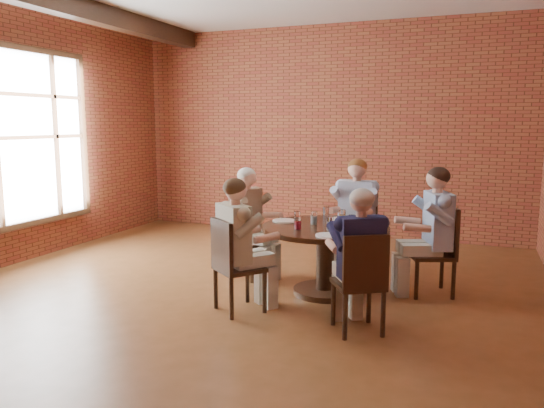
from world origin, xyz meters
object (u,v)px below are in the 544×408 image
(diner_a, at_px, (432,232))
(diner_c, at_px, (250,223))
(chair_c, at_px, (244,235))
(smartphone, at_px, (342,233))
(dining_table, at_px, (325,246))
(diner_b, at_px, (355,215))
(diner_e, at_px, (359,261))
(diner_d, at_px, (239,246))
(chair_e, at_px, (361,280))
(chair_b, at_px, (357,227))
(chair_a, at_px, (439,247))
(chair_d, at_px, (232,262))

(diner_a, xyz_separation_m, diner_c, (-2.07, -0.12, -0.03))
(chair_c, relative_size, smartphone, 7.09)
(dining_table, height_order, chair_c, chair_c)
(diner_b, bearing_deg, diner_e, -72.52)
(diner_b, distance_m, diner_e, 2.06)
(diner_c, relative_size, diner_d, 1.00)
(chair_e, bearing_deg, diner_c, -69.69)
(diner_e, bearing_deg, chair_b, -108.97)
(chair_a, bearing_deg, chair_c, -108.03)
(chair_c, distance_m, diner_d, 1.22)
(diner_a, bearing_deg, diner_c, -108.05)
(chair_a, height_order, diner_d, diner_d)
(diner_a, xyz_separation_m, diner_e, (-0.51, -1.32, -0.05))
(diner_d, distance_m, smartphone, 1.03)
(chair_b, relative_size, diner_e, 0.76)
(chair_d, height_order, diner_e, diner_e)
(chair_d, bearing_deg, chair_b, -72.34)
(diner_b, distance_m, diner_d, 2.04)
(chair_e, bearing_deg, dining_table, -90.00)
(chair_c, bearing_deg, dining_table, -90.00)
(chair_a, xyz_separation_m, diner_c, (-2.16, -0.15, 0.14))
(chair_a, bearing_deg, chair_d, -75.59)
(chair_a, distance_m, diner_d, 2.19)
(chair_a, distance_m, smartphone, 1.19)
(smartphone, bearing_deg, diner_e, -73.85)
(diner_e, xyz_separation_m, smartphone, (-0.29, 0.58, 0.11))
(diner_b, height_order, diner_c, diner_b)
(chair_e, height_order, smartphone, chair_e)
(chair_c, bearing_deg, chair_a, -70.47)
(chair_e, relative_size, diner_e, 0.71)
(chair_a, distance_m, diner_a, 0.19)
(chair_d, bearing_deg, diner_b, -73.06)
(diner_a, distance_m, smartphone, 1.08)
(dining_table, distance_m, chair_b, 1.20)
(diner_a, height_order, diner_d, diner_a)
(chair_a, height_order, diner_c, diner_c)
(chair_e, distance_m, diner_e, 0.17)
(chair_d, xyz_separation_m, chair_e, (1.29, -0.09, -0.01))
(diner_b, bearing_deg, chair_c, -142.11)
(dining_table, distance_m, chair_e, 1.14)
(chair_a, bearing_deg, smartphone, -70.31)
(diner_c, bearing_deg, chair_c, 90.00)
(chair_b, relative_size, chair_d, 1.05)
(diner_d, bearing_deg, smartphone, -113.20)
(diner_e, bearing_deg, dining_table, -90.00)
(diner_a, xyz_separation_m, diner_d, (-1.70, -1.23, -0.03))
(chair_d, relative_size, chair_e, 1.02)
(chair_b, bearing_deg, diner_e, -73.27)
(dining_table, relative_size, diner_c, 1.03)
(diner_e, height_order, smartphone, diner_e)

